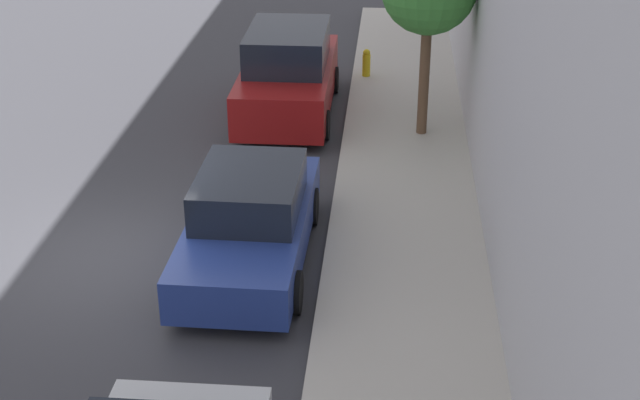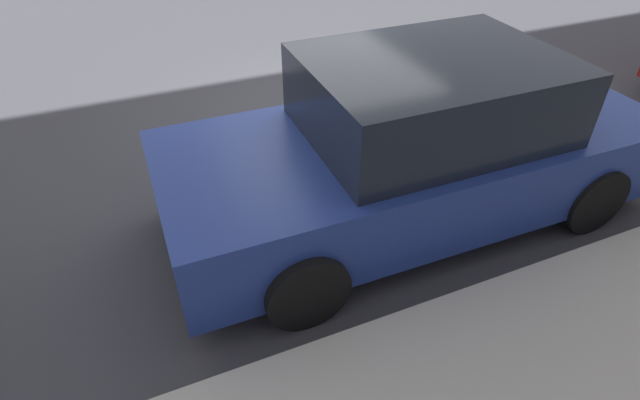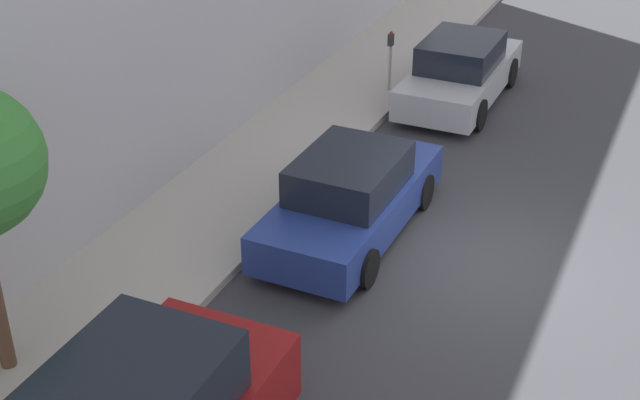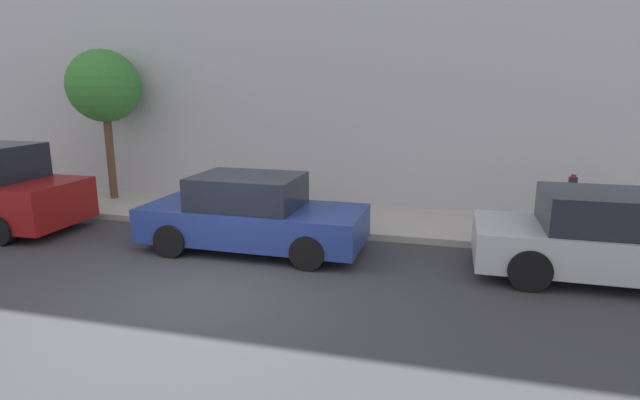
# 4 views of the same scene
# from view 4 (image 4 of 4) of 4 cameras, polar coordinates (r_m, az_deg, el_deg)

# --- Properties ---
(ground_plane) EXTENTS (60.00, 60.00, 0.00)m
(ground_plane) POSITION_cam_4_polar(r_m,az_deg,el_deg) (8.44, -13.32, -10.36)
(ground_plane) COLOR #38383D
(sidewalk) EXTENTS (2.62, 32.00, 0.15)m
(sidewalk) POSITION_cam_4_polar(r_m,az_deg,el_deg) (12.62, -3.13, -1.82)
(sidewalk) COLOR #B2ADA3
(sidewalk) RESTS_ON ground_plane
(parked_sedan_nearest) EXTENTS (1.92, 4.51, 1.54)m
(parked_sedan_nearest) POSITION_cam_4_polar(r_m,az_deg,el_deg) (9.87, 30.25, -3.93)
(parked_sedan_nearest) COLOR #B7BABF
(parked_sedan_nearest) RESTS_ON ground_plane
(parked_sedan_second) EXTENTS (1.92, 4.52, 1.54)m
(parked_sedan_second) POSITION_cam_4_polar(r_m,az_deg,el_deg) (10.22, -7.79, -1.71)
(parked_sedan_second) COLOR navy
(parked_sedan_second) RESTS_ON ground_plane
(parking_meter_near) EXTENTS (0.11, 0.15, 1.41)m
(parking_meter_near) POSITION_cam_4_polar(r_m,az_deg,el_deg) (11.24, 26.73, -0.11)
(parking_meter_near) COLOR #ADADB2
(parking_meter_near) RESTS_ON sidewalk
(street_tree) EXTENTS (1.95, 1.95, 4.11)m
(street_tree) POSITION_cam_4_polar(r_m,az_deg,el_deg) (15.11, -23.46, 11.77)
(street_tree) COLOR brown
(street_tree) RESTS_ON sidewalk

